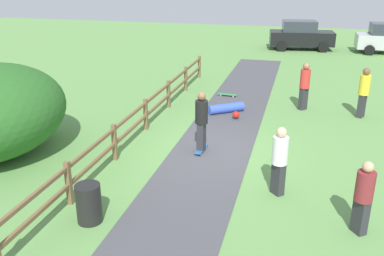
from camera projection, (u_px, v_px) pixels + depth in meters
The scene contains 12 objects.
ground_plane at pixel (211, 152), 13.08m from camera, with size 60.00×60.00×0.00m, color #60934C.
asphalt_path at pixel (211, 151), 13.07m from camera, with size 2.40×28.00×0.02m, color #47474C.
wooden_fence at pixel (131, 124), 13.46m from camera, with size 0.12×18.12×1.10m.
trash_bin at pixel (89, 203), 9.35m from camera, with size 0.56×0.56×0.90m, color black.
skater_riding at pixel (201, 119), 12.68m from camera, with size 0.40×0.81×1.87m.
skater_fallen at pixel (227, 109), 16.37m from camera, with size 1.37×1.37×0.36m.
skateboard_loose at pixel (227, 95), 18.57m from camera, with size 0.81×0.27×0.08m.
bystander_white at pixel (280, 158), 10.31m from camera, with size 0.54×0.54×1.77m.
bystander_maroon at pixel (364, 195), 8.79m from camera, with size 0.53×0.53×1.66m.
bystander_red at pixel (305, 84), 16.56m from camera, with size 0.54×0.54×1.88m.
bystander_yellow at pixel (364, 90), 15.68m from camera, with size 0.52×0.52×1.89m.
parked_car_black at pixel (301, 35), 28.77m from camera, with size 4.39×2.43×1.92m.
Camera 1 is at (2.47, -11.73, 5.32)m, focal length 39.90 mm.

